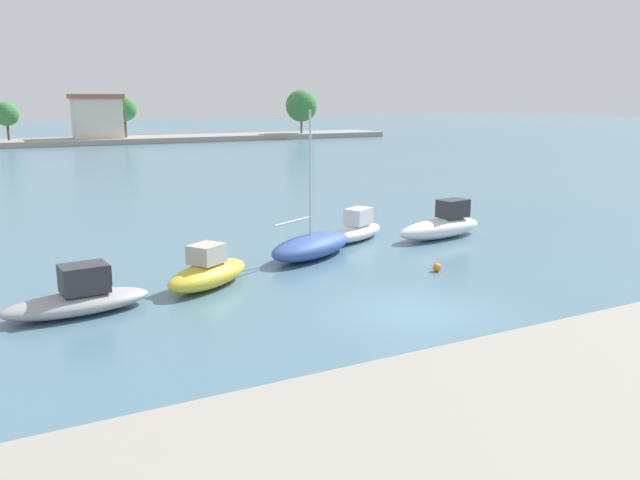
{
  "coord_description": "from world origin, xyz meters",
  "views": [
    {
      "loc": [
        -12.34,
        -16.49,
        6.98
      ],
      "look_at": [
        0.75,
        8.3,
        0.76
      ],
      "focal_mm": 36.06,
      "sensor_mm": 36.0,
      "label": 1
    }
  ],
  "objects_px": {
    "moored_boat_0": "(79,298)",
    "moored_boat_4": "(442,225)",
    "moored_boat_2": "(311,246)",
    "moored_boat_3": "(357,229)",
    "mooring_buoy_1": "(437,267)",
    "moored_boat_1": "(208,272)"
  },
  "relations": [
    {
      "from": "moored_boat_2",
      "to": "mooring_buoy_1",
      "type": "height_order",
      "value": "moored_boat_2"
    },
    {
      "from": "moored_boat_0",
      "to": "mooring_buoy_1",
      "type": "bearing_deg",
      "value": -10.26
    },
    {
      "from": "moored_boat_4",
      "to": "mooring_buoy_1",
      "type": "bearing_deg",
      "value": -138.46
    },
    {
      "from": "moored_boat_0",
      "to": "moored_boat_3",
      "type": "height_order",
      "value": "moored_boat_0"
    },
    {
      "from": "moored_boat_3",
      "to": "moored_boat_4",
      "type": "relative_size",
      "value": 0.76
    },
    {
      "from": "moored_boat_0",
      "to": "mooring_buoy_1",
      "type": "height_order",
      "value": "moored_boat_0"
    },
    {
      "from": "mooring_buoy_1",
      "to": "moored_boat_4",
      "type": "bearing_deg",
      "value": 49.98
    },
    {
      "from": "moored_boat_1",
      "to": "moored_boat_2",
      "type": "xyz_separation_m",
      "value": [
        5.54,
        2.29,
        -0.04
      ]
    },
    {
      "from": "moored_boat_2",
      "to": "moored_boat_3",
      "type": "xyz_separation_m",
      "value": [
        3.66,
        2.14,
        0.0
      ]
    },
    {
      "from": "moored_boat_0",
      "to": "moored_boat_4",
      "type": "xyz_separation_m",
      "value": [
        18.02,
        3.79,
        0.11
      ]
    },
    {
      "from": "moored_boat_2",
      "to": "moored_boat_0",
      "type": "bearing_deg",
      "value": 170.25
    },
    {
      "from": "moored_boat_4",
      "to": "mooring_buoy_1",
      "type": "relative_size",
      "value": 15.95
    },
    {
      "from": "moored_boat_1",
      "to": "moored_boat_2",
      "type": "relative_size",
      "value": 0.66
    },
    {
      "from": "moored_boat_1",
      "to": "moored_boat_4",
      "type": "height_order",
      "value": "moored_boat_4"
    },
    {
      "from": "moored_boat_4",
      "to": "moored_boat_3",
      "type": "bearing_deg",
      "value": 150.86
    },
    {
      "from": "moored_boat_4",
      "to": "mooring_buoy_1",
      "type": "height_order",
      "value": "moored_boat_4"
    },
    {
      "from": "moored_boat_3",
      "to": "mooring_buoy_1",
      "type": "relative_size",
      "value": 12.11
    },
    {
      "from": "moored_boat_4",
      "to": "moored_boat_1",
      "type": "bearing_deg",
      "value": -176.2
    },
    {
      "from": "moored_boat_2",
      "to": "moored_boat_3",
      "type": "bearing_deg",
      "value": 3.24
    },
    {
      "from": "moored_boat_0",
      "to": "moored_boat_1",
      "type": "relative_size",
      "value": 1.14
    },
    {
      "from": "moored_boat_2",
      "to": "mooring_buoy_1",
      "type": "xyz_separation_m",
      "value": [
        3.49,
        -4.5,
        -0.37
      ]
    },
    {
      "from": "mooring_buoy_1",
      "to": "moored_boat_1",
      "type": "bearing_deg",
      "value": 166.24
    }
  ]
}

